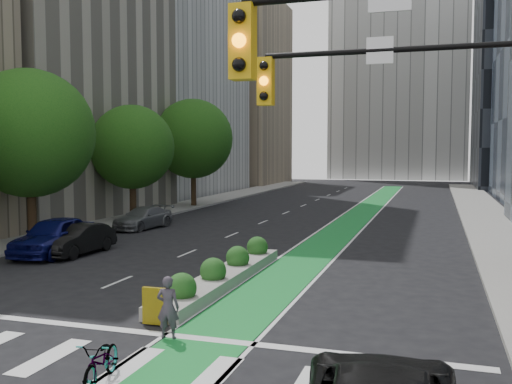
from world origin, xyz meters
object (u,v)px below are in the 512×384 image
Objects in this scene: cyclist at (168,307)px; parked_car_left_near at (54,236)px; median_planter at (224,273)px; parked_car_left_mid at (77,239)px; bicycle at (102,361)px; parked_car_left_far at (143,218)px.

parked_car_left_near is (-10.13, 8.94, 0.06)m from cyclist.
median_planter is 2.42× the size of parked_car_left_mid.
cyclist is 0.32× the size of parked_car_left_near.
median_planter reaches higher than bicycle.
bicycle is 0.36× the size of parked_car_left_near.
cyclist reaches higher than median_planter.
bicycle is (0.80, -9.04, 0.11)m from median_planter.
bicycle is 15.28m from parked_car_left_mid.
cyclist is at bearing -44.20° from parked_car_left_mid.
parked_car_left_mid is (0.99, 0.33, -0.16)m from parked_car_left_near.
parked_car_left_mid reaches higher than median_planter.
parked_car_left_mid is at bearing 12.62° from parked_car_left_near.
median_planter is at bearing -42.67° from parked_car_left_far.
bicycle is at bearing -52.06° from parked_car_left_mid.
cyclist reaches higher than parked_car_left_far.
parked_car_left_mid is at bearing 113.82° from bicycle.
parked_car_left_mid is (-9.14, 12.25, 0.21)m from bicycle.
cyclist reaches higher than parked_car_left_mid.
cyclist is at bearing 77.11° from bicycle.
cyclist is at bearing -51.62° from parked_car_left_far.
bicycle is at bearing 83.12° from cyclist.
parked_car_left_near is at bearing -160.42° from parked_car_left_mid.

